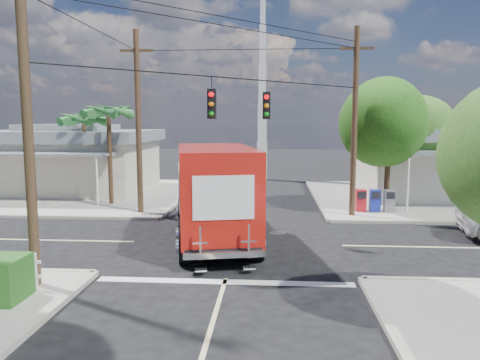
# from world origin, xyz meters

# --- Properties ---
(ground) EXTENTS (120.00, 120.00, 0.00)m
(ground) POSITION_xyz_m (0.00, 0.00, 0.00)
(ground) COLOR black
(ground) RESTS_ON ground
(sidewalk_ne) EXTENTS (14.12, 14.12, 0.14)m
(sidewalk_ne) POSITION_xyz_m (10.88, 10.88, 0.07)
(sidewalk_ne) COLOR gray
(sidewalk_ne) RESTS_ON ground
(sidewalk_nw) EXTENTS (14.12, 14.12, 0.14)m
(sidewalk_nw) POSITION_xyz_m (-10.88, 10.88, 0.07)
(sidewalk_nw) COLOR gray
(sidewalk_nw) RESTS_ON ground
(road_markings) EXTENTS (32.00, 32.00, 0.01)m
(road_markings) POSITION_xyz_m (0.00, -1.47, 0.01)
(road_markings) COLOR beige
(road_markings) RESTS_ON ground
(building_ne) EXTENTS (11.80, 10.20, 4.50)m
(building_ne) POSITION_xyz_m (12.50, 11.97, 2.32)
(building_ne) COLOR beige
(building_ne) RESTS_ON sidewalk_ne
(building_nw) EXTENTS (10.80, 10.20, 4.30)m
(building_nw) POSITION_xyz_m (-12.00, 12.46, 2.22)
(building_nw) COLOR beige
(building_nw) RESTS_ON sidewalk_nw
(radio_tower) EXTENTS (0.80, 0.80, 17.00)m
(radio_tower) POSITION_xyz_m (0.50, 20.00, 5.64)
(radio_tower) COLOR silver
(radio_tower) RESTS_ON ground
(tree_ne_front) EXTENTS (4.21, 4.14, 6.66)m
(tree_ne_front) POSITION_xyz_m (7.21, 6.76, 4.77)
(tree_ne_front) COLOR #422D1C
(tree_ne_front) RESTS_ON sidewalk_ne
(tree_ne_back) EXTENTS (3.77, 3.66, 5.82)m
(tree_ne_back) POSITION_xyz_m (9.81, 8.96, 4.19)
(tree_ne_back) COLOR #422D1C
(tree_ne_back) RESTS_ON sidewalk_ne
(palm_nw_front) EXTENTS (3.01, 3.08, 5.59)m
(palm_nw_front) POSITION_xyz_m (-7.50, 7.50, 5.04)
(palm_nw_front) COLOR #422D1C
(palm_nw_front) RESTS_ON sidewalk_nw
(palm_nw_back) EXTENTS (3.01, 3.08, 5.19)m
(palm_nw_back) POSITION_xyz_m (-9.50, 9.00, 4.67)
(palm_nw_back) COLOR #422D1C
(palm_nw_back) RESTS_ON sidewalk_nw
(utility_poles) EXTENTS (12.00, 10.68, 9.00)m
(utility_poles) POSITION_xyz_m (-1.58, 1.60, 4.67)
(utility_poles) COLOR #473321
(utility_poles) RESTS_ON ground
(vending_boxes) EXTENTS (1.90, 0.50, 1.10)m
(vending_boxes) POSITION_xyz_m (6.50, 6.20, 0.69)
(vending_boxes) COLOR #AD131D
(vending_boxes) RESTS_ON sidewalk_ne
(delivery_truck) EXTENTS (4.21, 8.87, 3.70)m
(delivery_truck) POSITION_xyz_m (-0.91, 0.46, 1.88)
(delivery_truck) COLOR black
(delivery_truck) RESTS_ON ground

